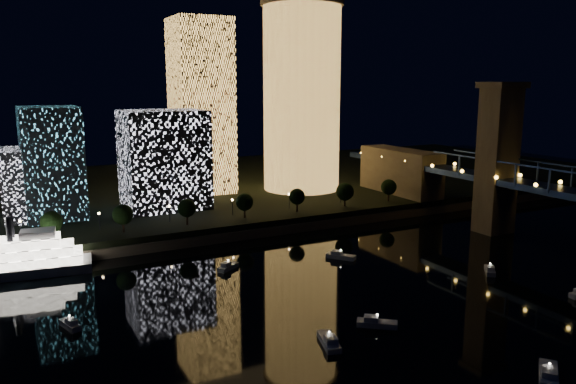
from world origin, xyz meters
The scene contains 9 objects.
ground centered at (0.00, 0.00, 0.00)m, with size 520.00×520.00×0.00m, color black.
far_bank centered at (0.00, 160.00, 2.50)m, with size 420.00×160.00×5.00m, color black.
seawall centered at (0.00, 82.00, 1.50)m, with size 420.00×6.00×3.00m, color #6B5E4C.
tower_cylindrical centered at (32.98, 126.68, 43.89)m, with size 34.00×34.00×77.53m.
tower_rectangular centered at (-6.34, 140.27, 40.16)m, with size 22.10×22.10×70.31m, color #FFB651.
midrise_blocks centered at (-59.85, 120.56, 21.00)m, with size 113.22×32.10×37.04m.
motorboats centered at (-16.88, 8.10, 0.81)m, with size 114.13×91.00×2.78m.
esplanade_trees centered at (-31.40, 88.00, 10.47)m, with size 166.45×6.88×8.94m.
street_lamps centered at (-34.00, 94.00, 9.02)m, with size 132.70×0.70×5.65m.
Camera 1 is at (-81.89, -81.67, 49.24)m, focal length 35.00 mm.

